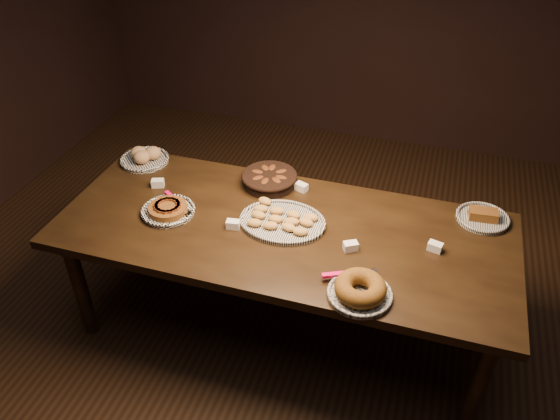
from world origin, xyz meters
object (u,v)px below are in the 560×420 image
(buffet_table, at_px, (283,238))
(madeleine_platter, at_px, (282,220))
(apple_tart_plate, at_px, (168,210))
(bundt_cake_plate, at_px, (360,290))

(buffet_table, bearing_deg, madeleine_platter, 115.75)
(apple_tart_plate, xyz_separation_m, bundt_cake_plate, (1.11, -0.31, 0.02))
(apple_tart_plate, height_order, bundt_cake_plate, bundt_cake_plate)
(buffet_table, relative_size, bundt_cake_plate, 6.99)
(apple_tart_plate, bearing_deg, madeleine_platter, 0.29)
(buffet_table, height_order, madeleine_platter, madeleine_platter)
(apple_tart_plate, distance_m, bundt_cake_plate, 1.16)
(buffet_table, distance_m, apple_tart_plate, 0.64)
(bundt_cake_plate, bearing_deg, buffet_table, 121.90)
(apple_tart_plate, bearing_deg, bundt_cake_plate, -24.21)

